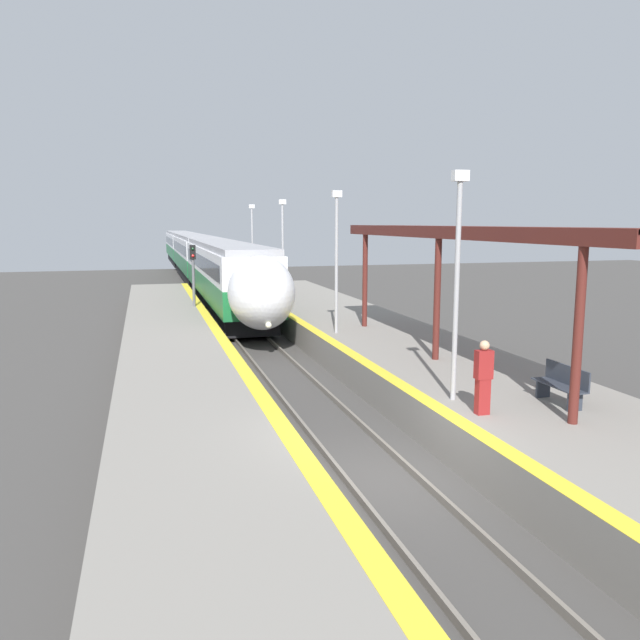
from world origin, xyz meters
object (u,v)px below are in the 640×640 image
object	(u,v)px
person_waiting	(483,376)
railway_signal	(193,277)
lamppost_farthest	(252,239)
lamppost_near	(457,271)
lamppost_mid	(336,252)
lamppost_far	(283,244)
train	(196,255)
platform_bench	(562,384)

from	to	relation	value
person_waiting	railway_signal	world-z (taller)	railway_signal
lamppost_farthest	lamppost_near	bearing A→B (deg)	-90.00
lamppost_mid	lamppost_far	xyz separation A→B (m)	(0.00, 9.24, 0.00)
train	lamppost_near	xyz separation A→B (m)	(2.45, -42.51, 1.72)
person_waiting	lamppost_farthest	xyz separation A→B (m)	(-0.07, 28.90, 2.18)
lamppost_farthest	platform_bench	bearing A→B (deg)	-85.59
person_waiting	lamppost_near	distance (m)	2.48
lamppost_mid	platform_bench	bearing A→B (deg)	-77.78
lamppost_far	lamppost_farthest	bearing A→B (deg)	90.00
platform_bench	person_waiting	bearing A→B (deg)	-174.52
train	lamppost_near	distance (m)	42.61
platform_bench	lamppost_mid	bearing A→B (deg)	102.22
train	lamppost_far	distance (m)	24.22
lamppost_near	lamppost_mid	world-z (taller)	same
person_waiting	lamppost_mid	xyz separation A→B (m)	(-0.07, 10.43, 2.18)
platform_bench	lamppost_farthest	xyz separation A→B (m)	(-2.21, 28.70, 2.54)
person_waiting	railway_signal	xyz separation A→B (m)	(-4.59, 19.52, 0.64)
platform_bench	lamppost_near	size ratio (longest dim) A/B	0.29
train	lamppost_mid	bearing A→B (deg)	-85.79
train	lamppost_near	bearing A→B (deg)	-86.70
platform_bench	lamppost_mid	xyz separation A→B (m)	(-2.21, 10.23, 2.54)
lamppost_mid	lamppost_far	size ratio (longest dim) A/B	1.00
person_waiting	lamppost_farthest	bearing A→B (deg)	90.13
lamppost_mid	lamppost_near	bearing A→B (deg)	-90.00
platform_bench	person_waiting	world-z (taller)	person_waiting
platform_bench	lamppost_mid	world-z (taller)	lamppost_mid
train	platform_bench	bearing A→B (deg)	-83.88
lamppost_far	lamppost_mid	bearing A→B (deg)	-90.00
train	lamppost_far	world-z (taller)	lamppost_far
train	platform_bench	xyz separation A→B (m)	(4.66, -43.50, -0.82)
lamppost_near	lamppost_far	size ratio (longest dim) A/B	1.00
railway_signal	lamppost_farthest	size ratio (longest dim) A/B	0.77
train	person_waiting	world-z (taller)	train
platform_bench	lamppost_far	size ratio (longest dim) A/B	0.29
lamppost_near	lamppost_far	world-z (taller)	same
person_waiting	lamppost_mid	world-z (taller)	lamppost_mid
railway_signal	lamppost_far	distance (m)	4.79
person_waiting	lamppost_farthest	distance (m)	28.99
lamppost_farthest	train	bearing A→B (deg)	99.39
railway_signal	lamppost_farthest	xyz separation A→B (m)	(4.53, 9.39, 1.54)
lamppost_near	train	bearing A→B (deg)	93.30
train	lamppost_near	size ratio (longest dim) A/B	12.59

